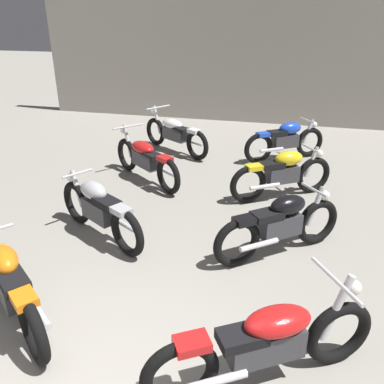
% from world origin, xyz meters
% --- Properties ---
extents(back_wall, '(12.52, 0.24, 3.60)m').
position_xyz_m(back_wall, '(0.00, 10.26, 1.80)').
color(back_wall, '#9E998E').
rests_on(back_wall, ground).
extents(motorcycle_left_row_0, '(1.63, 1.29, 0.88)m').
position_xyz_m(motorcycle_left_row_0, '(-1.30, 1.11, 0.46)').
color(motorcycle_left_row_0, black).
rests_on(motorcycle_left_row_0, ground).
extents(motorcycle_left_row_1, '(1.74, 1.11, 0.88)m').
position_xyz_m(motorcycle_left_row_1, '(-1.19, 2.91, 0.46)').
color(motorcycle_left_row_1, black).
rests_on(motorcycle_left_row_1, ground).
extents(motorcycle_left_row_2, '(1.78, 1.42, 0.97)m').
position_xyz_m(motorcycle_left_row_2, '(-1.30, 5.09, 0.45)').
color(motorcycle_left_row_2, black).
rests_on(motorcycle_left_row_2, ground).
extents(motorcycle_left_row_3, '(1.87, 1.28, 0.97)m').
position_xyz_m(motorcycle_left_row_3, '(-1.26, 6.94, 0.45)').
color(motorcycle_left_row_3, black).
rests_on(motorcycle_left_row_3, ground).
extents(motorcycle_right_row_0, '(1.90, 1.24, 0.97)m').
position_xyz_m(motorcycle_right_row_0, '(1.32, 0.97, 0.45)').
color(motorcycle_right_row_0, black).
rests_on(motorcycle_right_row_0, ground).
extents(motorcycle_right_row_1, '(1.60, 1.33, 0.88)m').
position_xyz_m(motorcycle_right_row_1, '(1.33, 3.09, 0.46)').
color(motorcycle_right_row_1, black).
rests_on(motorcycle_right_row_1, ground).
extents(motorcycle_right_row_2, '(1.71, 1.18, 0.88)m').
position_xyz_m(motorcycle_right_row_2, '(1.28, 4.95, 0.46)').
color(motorcycle_right_row_2, black).
rests_on(motorcycle_right_row_2, ground).
extents(motorcycle_right_row_3, '(1.69, 1.20, 0.88)m').
position_xyz_m(motorcycle_right_row_3, '(1.25, 6.99, 0.46)').
color(motorcycle_right_row_3, black).
rests_on(motorcycle_right_row_3, ground).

